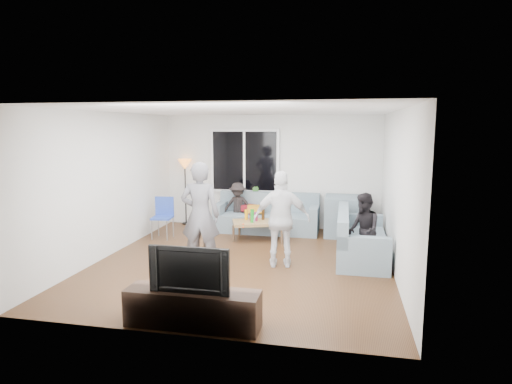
% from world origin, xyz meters
% --- Properties ---
extents(floor, '(5.00, 5.50, 0.04)m').
position_xyz_m(floor, '(0.00, 0.00, -0.02)').
color(floor, '#56351C').
rests_on(floor, ground).
extents(ceiling, '(5.00, 5.50, 0.04)m').
position_xyz_m(ceiling, '(0.00, 0.00, 2.62)').
color(ceiling, white).
rests_on(ceiling, ground).
extents(wall_back, '(5.00, 0.04, 2.60)m').
position_xyz_m(wall_back, '(0.00, 2.77, 1.30)').
color(wall_back, silver).
rests_on(wall_back, ground).
extents(wall_front, '(5.00, 0.04, 2.60)m').
position_xyz_m(wall_front, '(0.00, -2.77, 1.30)').
color(wall_front, silver).
rests_on(wall_front, ground).
extents(wall_left, '(0.04, 5.50, 2.60)m').
position_xyz_m(wall_left, '(-2.52, 0.00, 1.30)').
color(wall_left, silver).
rests_on(wall_left, ground).
extents(wall_right, '(0.04, 5.50, 2.60)m').
position_xyz_m(wall_right, '(2.52, 0.00, 1.30)').
color(wall_right, silver).
rests_on(wall_right, ground).
extents(window_frame, '(1.62, 0.06, 1.47)m').
position_xyz_m(window_frame, '(-0.60, 2.69, 1.55)').
color(window_frame, white).
rests_on(window_frame, wall_back).
extents(window_glass, '(1.50, 0.02, 1.35)m').
position_xyz_m(window_glass, '(-0.60, 2.65, 1.55)').
color(window_glass, black).
rests_on(window_glass, window_frame).
extents(window_mullion, '(0.05, 0.03, 1.35)m').
position_xyz_m(window_mullion, '(-0.60, 2.64, 1.55)').
color(window_mullion, white).
rests_on(window_mullion, window_frame).
extents(radiator, '(1.30, 0.12, 0.62)m').
position_xyz_m(radiator, '(-0.60, 2.65, 0.31)').
color(radiator, silver).
rests_on(radiator, floor).
extents(potted_plant, '(0.21, 0.18, 0.36)m').
position_xyz_m(potted_plant, '(-0.35, 2.62, 0.80)').
color(potted_plant, '#396D2B').
rests_on(potted_plant, radiator).
extents(vase, '(0.20, 0.20, 0.18)m').
position_xyz_m(vase, '(-0.92, 2.62, 0.71)').
color(vase, silver).
rests_on(vase, radiator).
extents(sofa_back_section, '(2.30, 0.85, 0.85)m').
position_xyz_m(sofa_back_section, '(0.00, 2.27, 0.42)').
color(sofa_back_section, slate).
rests_on(sofa_back_section, floor).
extents(sofa_right_section, '(2.00, 0.85, 0.85)m').
position_xyz_m(sofa_right_section, '(2.02, 0.67, 0.42)').
color(sofa_right_section, slate).
rests_on(sofa_right_section, floor).
extents(sofa_corner, '(0.85, 0.85, 0.85)m').
position_xyz_m(sofa_corner, '(1.71, 2.27, 0.42)').
color(sofa_corner, slate).
rests_on(sofa_corner, floor).
extents(cushion_yellow, '(0.43, 0.39, 0.14)m').
position_xyz_m(cushion_yellow, '(-0.24, 2.25, 0.51)').
color(cushion_yellow, orange).
rests_on(cushion_yellow, sofa_back_section).
extents(cushion_red, '(0.44, 0.40, 0.13)m').
position_xyz_m(cushion_red, '(-0.37, 2.33, 0.51)').
color(cushion_red, maroon).
rests_on(cushion_red, sofa_back_section).
extents(coffee_table, '(1.23, 0.92, 0.40)m').
position_xyz_m(coffee_table, '(-0.01, 1.53, 0.20)').
color(coffee_table, '#9B764B').
rests_on(coffee_table, floor).
extents(pitcher, '(0.17, 0.17, 0.17)m').
position_xyz_m(pitcher, '(-0.14, 1.54, 0.49)').
color(pitcher, maroon).
rests_on(pitcher, coffee_table).
extents(side_chair, '(0.44, 0.44, 0.86)m').
position_xyz_m(side_chair, '(-2.05, 1.24, 0.43)').
color(side_chair, '#2947B3').
rests_on(side_chair, floor).
extents(floor_lamp, '(0.32, 0.32, 1.56)m').
position_xyz_m(floor_lamp, '(-2.05, 2.62, 0.78)').
color(floor_lamp, orange).
rests_on(floor_lamp, floor).
extents(player_left, '(0.69, 0.49, 1.78)m').
position_xyz_m(player_left, '(-0.63, -0.40, 0.89)').
color(player_left, '#4F4E54').
rests_on(player_left, floor).
extents(player_right, '(1.00, 0.54, 1.62)m').
position_xyz_m(player_right, '(0.68, -0.09, 0.81)').
color(player_right, silver).
rests_on(player_right, floor).
extents(spectator_right, '(0.62, 0.71, 1.25)m').
position_xyz_m(spectator_right, '(2.02, 0.17, 0.63)').
color(spectator_right, black).
rests_on(spectator_right, floor).
extents(spectator_back, '(0.72, 0.44, 1.09)m').
position_xyz_m(spectator_back, '(-0.68, 2.30, 0.54)').
color(spectator_back, black).
rests_on(spectator_back, floor).
extents(tv_console, '(1.60, 0.40, 0.44)m').
position_xyz_m(tv_console, '(-0.02, -2.50, 0.22)').
color(tv_console, '#322119').
rests_on(tv_console, floor).
extents(television, '(0.96, 0.13, 0.55)m').
position_xyz_m(television, '(-0.02, -2.50, 0.72)').
color(television, black).
rests_on(television, tv_console).
extents(bottle_c, '(0.07, 0.07, 0.22)m').
position_xyz_m(bottle_c, '(0.03, 1.68, 0.51)').
color(bottle_c, '#301D0A').
rests_on(bottle_c, coffee_table).
extents(bottle_b, '(0.08, 0.08, 0.27)m').
position_xyz_m(bottle_b, '(-0.14, 1.36, 0.53)').
color(bottle_b, '#198C20').
rests_on(bottle_b, coffee_table).
extents(bottle_e, '(0.07, 0.07, 0.21)m').
position_xyz_m(bottle_e, '(0.30, 1.69, 0.51)').
color(bottle_e, black).
rests_on(bottle_e, coffee_table).
extents(bottle_a, '(0.07, 0.07, 0.21)m').
position_xyz_m(bottle_a, '(-0.32, 1.61, 0.51)').
color(bottle_a, '#ECA00D').
rests_on(bottle_a, coffee_table).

